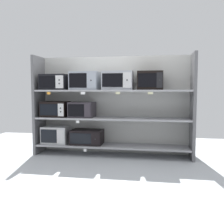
# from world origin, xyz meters

# --- Properties ---
(ground) EXTENTS (6.70, 6.00, 0.02)m
(ground) POSITION_xyz_m (0.00, -1.00, -0.01)
(ground) COLOR #B2B7BC
(back_panel) EXTENTS (2.90, 0.04, 1.78)m
(back_panel) POSITION_xyz_m (0.00, 0.26, 0.89)
(back_panel) COLOR #B2B2AD
(back_panel) RESTS_ON ground
(upright_left) EXTENTS (0.05, 0.47, 1.78)m
(upright_left) POSITION_xyz_m (-1.38, 0.00, 0.89)
(upright_left) COLOR #5B5B5E
(upright_left) RESTS_ON ground
(upright_right) EXTENTS (0.05, 0.47, 1.78)m
(upright_right) POSITION_xyz_m (1.38, 0.00, 0.89)
(upright_right) COLOR #5B5B5E
(upright_right) RESTS_ON ground
(shelf_0) EXTENTS (2.70, 0.47, 0.03)m
(shelf_0) POSITION_xyz_m (0.00, 0.00, 0.17)
(shelf_0) COLOR #99999E
(shelf_0) RESTS_ON ground
(microwave_0) EXTENTS (0.47, 0.36, 0.31)m
(microwave_0) POSITION_xyz_m (-1.05, -0.00, 0.34)
(microwave_0) COLOR #B3B4B6
(microwave_0) RESTS_ON shelf_0
(microwave_1) EXTENTS (0.56, 0.38, 0.26)m
(microwave_1) POSITION_xyz_m (-0.46, -0.00, 0.32)
(microwave_1) COLOR black
(microwave_1) RESTS_ON shelf_0
(price_tag_0) EXTENTS (0.05, 0.00, 0.05)m
(price_tag_0) POSITION_xyz_m (-0.43, -0.24, 0.13)
(price_tag_0) COLOR white
(shelf_1) EXTENTS (2.70, 0.47, 0.03)m
(shelf_1) POSITION_xyz_m (0.00, 0.00, 0.66)
(shelf_1) COLOR #99999E
(microwave_2) EXTENTS (0.47, 0.40, 0.28)m
(microwave_2) POSITION_xyz_m (-1.06, -0.00, 0.82)
(microwave_2) COLOR black
(microwave_2) RESTS_ON shelf_1
(microwave_3) EXTENTS (0.43, 0.40, 0.27)m
(microwave_3) POSITION_xyz_m (-0.55, -0.00, 0.82)
(microwave_3) COLOR #2F2A31
(microwave_3) RESTS_ON shelf_1
(price_tag_1) EXTENTS (0.06, 0.00, 0.05)m
(price_tag_1) POSITION_xyz_m (-0.56, -0.24, 0.62)
(price_tag_1) COLOR white
(shelf_2) EXTENTS (2.70, 0.47, 0.03)m
(shelf_2) POSITION_xyz_m (0.00, 0.00, 1.16)
(shelf_2) COLOR #99999E
(microwave_4) EXTENTS (0.48, 0.42, 0.28)m
(microwave_4) POSITION_xyz_m (-1.05, -0.00, 1.31)
(microwave_4) COLOR black
(microwave_4) RESTS_ON shelf_2
(microwave_5) EXTENTS (0.49, 0.43, 0.32)m
(microwave_5) POSITION_xyz_m (-0.48, -0.00, 1.33)
(microwave_5) COLOR #969EAB
(microwave_5) RESTS_ON shelf_2
(microwave_6) EXTENTS (0.53, 0.39, 0.32)m
(microwave_6) POSITION_xyz_m (0.11, -0.00, 1.33)
(microwave_6) COLOR #A1A6AE
(microwave_6) RESTS_ON shelf_2
(microwave_7) EXTENTS (0.43, 0.39, 0.31)m
(microwave_7) POSITION_xyz_m (0.66, -0.00, 1.33)
(microwave_7) COLOR black
(microwave_7) RESTS_ON shelf_2
(price_tag_2) EXTENTS (0.06, 0.00, 0.05)m
(price_tag_2) POSITION_xyz_m (-1.08, -0.24, 1.11)
(price_tag_2) COLOR orange
(price_tag_3) EXTENTS (0.07, 0.00, 0.04)m
(price_tag_3) POSITION_xyz_m (-0.46, -0.24, 1.11)
(price_tag_3) COLOR white
(price_tag_4) EXTENTS (0.07, 0.00, 0.04)m
(price_tag_4) POSITION_xyz_m (0.14, -0.24, 1.12)
(price_tag_4) COLOR beige
(price_tag_5) EXTENTS (0.08, 0.00, 0.04)m
(price_tag_5) POSITION_xyz_m (0.68, -0.24, 1.12)
(price_tag_5) COLOR beige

